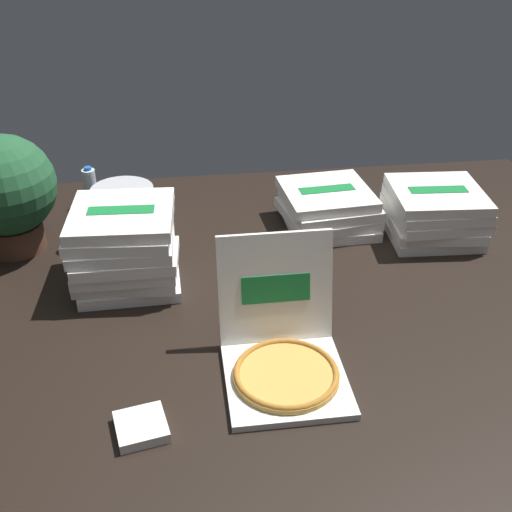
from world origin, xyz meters
name	(u,v)px	position (x,y,z in m)	size (l,w,h in m)	color
ground_plane	(257,303)	(0.00, 0.00, -0.01)	(3.20, 2.40, 0.02)	black
open_pizza_box	(283,351)	(0.03, -0.40, 0.08)	(0.38, 0.47, 0.40)	white
pizza_stack_left_mid	(434,213)	(0.84, 0.41, 0.11)	(0.42, 0.42, 0.22)	white
pizza_stack_center_near	(125,247)	(-0.49, 0.21, 0.16)	(0.42, 0.42, 0.31)	white
pizza_stack_left_far	(328,208)	(0.40, 0.56, 0.09)	(0.44, 0.45, 0.18)	white
ice_bucket	(124,205)	(-0.52, 0.73, 0.08)	(0.29, 0.29, 0.17)	#B7BABF
water_bottle_0	(147,216)	(-0.41, 0.57, 0.10)	(0.06, 0.06, 0.21)	silver
water_bottle_1	(132,223)	(-0.48, 0.51, 0.10)	(0.06, 0.06, 0.21)	silver
water_bottle_2	(90,188)	(-0.69, 0.90, 0.10)	(0.06, 0.06, 0.21)	silver
water_bottle_3	(82,227)	(-0.69, 0.50, 0.10)	(0.06, 0.06, 0.21)	white
potted_plant	(5,190)	(-0.97, 0.54, 0.28)	(0.42, 0.42, 0.51)	#513323
napkin_pile	(141,427)	(-0.42, -0.61, 0.02)	(0.14, 0.14, 0.03)	white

